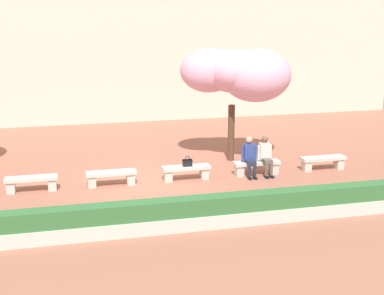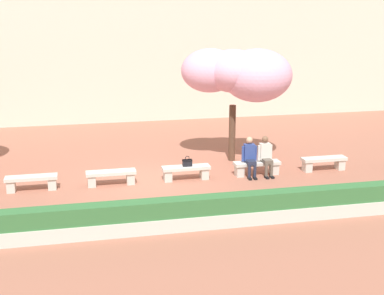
% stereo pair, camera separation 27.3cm
% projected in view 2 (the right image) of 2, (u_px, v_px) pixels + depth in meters
% --- Properties ---
extents(ground_plane, '(100.00, 100.00, 0.00)m').
position_uv_depth(ground_plane, '(149.00, 182.00, 16.81)').
color(ground_plane, '#9E604C').
extents(building_facade, '(28.00, 4.00, 7.36)m').
position_uv_depth(building_facade, '(117.00, 41.00, 26.38)').
color(building_facade, beige).
rests_on(building_facade, ground).
extents(stone_bench_near_west, '(1.53, 0.42, 0.45)m').
position_uv_depth(stone_bench_near_west, '(31.00, 181.00, 16.00)').
color(stone_bench_near_west, beige).
rests_on(stone_bench_near_west, ground).
extents(stone_bench_center, '(1.53, 0.42, 0.45)m').
position_uv_depth(stone_bench_center, '(111.00, 176.00, 16.49)').
color(stone_bench_center, beige).
rests_on(stone_bench_center, ground).
extents(stone_bench_near_east, '(1.53, 0.42, 0.45)m').
position_uv_depth(stone_bench_near_east, '(186.00, 171.00, 16.98)').
color(stone_bench_near_east, beige).
rests_on(stone_bench_near_east, ground).
extents(stone_bench_east_end, '(1.53, 0.42, 0.45)m').
position_uv_depth(stone_bench_east_end, '(257.00, 166.00, 17.47)').
color(stone_bench_east_end, beige).
rests_on(stone_bench_east_end, ground).
extents(stone_bench_far_east, '(1.53, 0.42, 0.45)m').
position_uv_depth(stone_bench_far_east, '(324.00, 162.00, 17.96)').
color(stone_bench_far_east, beige).
rests_on(stone_bench_far_east, ground).
extents(person_seated_left, '(0.51, 0.69, 1.29)m').
position_uv_depth(person_seated_left, '(250.00, 155.00, 17.26)').
color(person_seated_left, black).
rests_on(person_seated_left, ground).
extents(person_seated_right, '(0.51, 0.69, 1.29)m').
position_uv_depth(person_seated_right, '(266.00, 154.00, 17.37)').
color(person_seated_right, black).
rests_on(person_seated_right, ground).
extents(handbag, '(0.30, 0.15, 0.34)m').
position_uv_depth(handbag, '(187.00, 162.00, 16.91)').
color(handbag, black).
rests_on(handbag, stone_bench_near_east).
extents(cherry_tree_main, '(3.74, 2.58, 3.98)m').
position_uv_depth(cherry_tree_main, '(239.00, 73.00, 18.37)').
color(cherry_tree_main, '#513828').
rests_on(cherry_tree_main, ground).
extents(planter_hedge_foreground, '(17.38, 0.50, 0.80)m').
position_uv_depth(planter_hedge_foreground, '(170.00, 215.00, 13.16)').
color(planter_hedge_foreground, beige).
rests_on(planter_hedge_foreground, ground).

